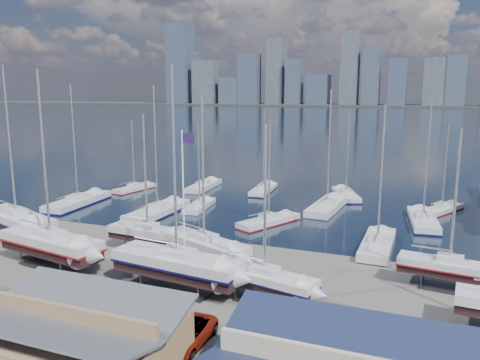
% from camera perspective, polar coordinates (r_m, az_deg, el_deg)
% --- Properties ---
extents(ground, '(1400.00, 1400.00, 0.00)m').
position_cam_1_polar(ground, '(43.43, -5.40, -11.40)').
color(ground, '#605E59').
rests_on(ground, ground).
extents(water, '(1400.00, 600.00, 0.40)m').
position_cam_1_polar(water, '(346.72, 18.58, 7.30)').
color(water, '#172836').
rests_on(water, ground).
extents(far_shore, '(1400.00, 80.00, 2.20)m').
position_cam_1_polar(far_shore, '(606.31, 19.98, 8.50)').
color(far_shore, '#2D332D').
rests_on(far_shore, ground).
extents(skyline, '(639.14, 43.80, 107.69)m').
position_cam_1_polar(skyline, '(600.61, 19.43, 12.15)').
color(skyline, '#475166').
rests_on(skyline, far_shore).
extents(shed_grey, '(12.60, 8.40, 4.17)m').
position_cam_1_polar(shed_grey, '(30.51, -19.84, -17.55)').
color(shed_grey, '#8C6B4C').
rests_on(shed_grey, ground).
extents(sailboat_cradle_0, '(12.41, 7.03, 19.09)m').
position_cam_1_polar(sailboat_cradle_0, '(57.64, -25.57, -4.54)').
color(sailboat_cradle_0, '#2D2D33').
rests_on(sailboat_cradle_0, ground).
extents(sailboat_cradle_1, '(11.83, 5.05, 18.33)m').
position_cam_1_polar(sailboat_cradle_1, '(48.04, -22.09, -7.21)').
color(sailboat_cradle_1, '#2D2D33').
rests_on(sailboat_cradle_1, ground).
extents(sailboat_cradle_2, '(8.73, 2.94, 14.18)m').
position_cam_1_polar(sailboat_cradle_2, '(49.47, -11.20, -6.36)').
color(sailboat_cradle_2, '#2D2D33').
rests_on(sailboat_cradle_2, ground).
extents(sailboat_cradle_3, '(11.81, 4.43, 18.45)m').
position_cam_1_polar(sailboat_cradle_3, '(39.80, -7.70, -10.15)').
color(sailboat_cradle_3, '#2D2D33').
rests_on(sailboat_cradle_3, ground).
extents(sailboat_cradle_4, '(10.17, 6.28, 16.09)m').
position_cam_1_polar(sailboat_cradle_4, '(44.52, -4.40, -7.97)').
color(sailboat_cradle_4, '#2D2D33').
rests_on(sailboat_cradle_4, ground).
extents(sailboat_cradle_5, '(8.87, 4.22, 13.98)m').
position_cam_1_polar(sailboat_cradle_5, '(37.16, 2.99, -11.99)').
color(sailboat_cradle_5, '#2D2D33').
rests_on(sailboat_cradle_5, ground).
extents(sailboat_cradle_6, '(8.43, 3.25, 13.48)m').
position_cam_1_polar(sailboat_cradle_6, '(43.12, 24.17, -9.72)').
color(sailboat_cradle_6, '#2D2D33').
rests_on(sailboat_cradle_6, ground).
extents(sailboat_moored_0, '(4.35, 12.48, 18.32)m').
position_cam_1_polar(sailboat_moored_0, '(72.43, -19.13, -2.72)').
color(sailboat_moored_0, black).
rests_on(sailboat_moored_0, water).
extents(sailboat_moored_1, '(3.79, 8.60, 12.43)m').
position_cam_1_polar(sailboat_moored_1, '(80.68, -12.74, -1.07)').
color(sailboat_moored_1, black).
rests_on(sailboat_moored_1, water).
extents(sailboat_moored_2, '(3.60, 10.43, 15.48)m').
position_cam_1_polar(sailboat_moored_2, '(80.58, -4.41, -0.85)').
color(sailboat_moored_2, black).
rests_on(sailboat_moored_2, water).
extents(sailboat_moored_3, '(3.59, 12.13, 18.04)m').
position_cam_1_polar(sailboat_moored_3, '(64.05, -10.00, -3.98)').
color(sailboat_moored_3, black).
rests_on(sailboat_moored_3, water).
extents(sailboat_moored_4, '(3.40, 8.55, 12.55)m').
position_cam_1_polar(sailboat_moored_4, '(66.81, -4.95, -3.24)').
color(sailboat_moored_4, black).
rests_on(sailboat_moored_4, water).
extents(sailboat_moored_5, '(3.52, 9.86, 14.45)m').
position_cam_1_polar(sailboat_moored_5, '(77.57, 2.88, -1.29)').
color(sailboat_moored_5, black).
rests_on(sailboat_moored_5, water).
extents(sailboat_moored_6, '(6.30, 9.41, 13.75)m').
position_cam_1_polar(sailboat_moored_6, '(58.80, 3.52, -5.15)').
color(sailboat_moored_6, black).
rests_on(sailboat_moored_6, water).
extents(sailboat_moored_7, '(4.06, 11.81, 17.53)m').
position_cam_1_polar(sailboat_moored_7, '(66.82, 10.56, -3.38)').
color(sailboat_moored_7, black).
rests_on(sailboat_moored_7, water).
extents(sailboat_moored_8, '(6.04, 10.03, 14.50)m').
position_cam_1_polar(sailboat_moored_8, '(75.37, 12.78, -1.89)').
color(sailboat_moored_8, black).
rests_on(sailboat_moored_8, water).
extents(sailboat_moored_9, '(3.08, 10.50, 15.79)m').
position_cam_1_polar(sailboat_moored_9, '(51.85, 16.40, -7.73)').
color(sailboat_moored_9, black).
rests_on(sailboat_moored_9, water).
extents(sailboat_moored_10, '(4.25, 11.14, 16.24)m').
position_cam_1_polar(sailboat_moored_10, '(63.21, 21.39, -4.76)').
color(sailboat_moored_10, black).
rests_on(sailboat_moored_10, water).
extents(sailboat_moored_11, '(6.08, 8.57, 12.64)m').
position_cam_1_polar(sailboat_moored_11, '(70.44, 23.39, -3.38)').
color(sailboat_moored_11, black).
rests_on(sailboat_moored_11, water).
extents(car_a, '(2.84, 4.30, 1.36)m').
position_cam_1_polar(car_a, '(39.58, -21.23, -13.30)').
color(car_a, gray).
rests_on(car_a, ground).
extents(car_b, '(4.76, 1.83, 1.55)m').
position_cam_1_polar(car_b, '(35.48, -18.43, -15.80)').
color(car_b, gray).
rests_on(car_b, ground).
extents(car_c, '(2.62, 5.53, 1.52)m').
position_cam_1_polar(car_c, '(32.11, -6.59, -18.26)').
color(car_c, gray).
rests_on(car_c, ground).
extents(flagpole, '(1.17, 0.12, 13.26)m').
position_cam_1_polar(flagpole, '(39.35, -6.79, -1.97)').
color(flagpole, white).
rests_on(flagpole, ground).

